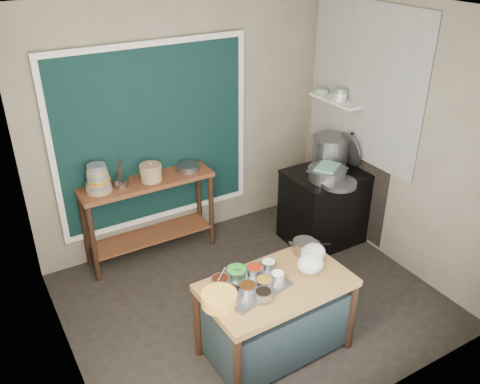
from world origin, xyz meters
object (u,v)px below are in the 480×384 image
utensil_cup (121,182)px  back_counter (150,218)px  yellow_basin (219,299)px  stove_block (325,207)px  prep_table (275,317)px  saucepan (304,247)px  steamer (327,174)px  condiment_tray (251,286)px  ceramic_crock (151,173)px  stock_pot (330,151)px

utensil_cup → back_counter: bearing=0.7°
yellow_basin → stove_block: bearing=30.5°
prep_table → stove_block: 1.96m
prep_table → saucepan: (0.46, 0.24, 0.43)m
steamer → yellow_basin: bearing=-150.6°
stove_block → utensil_cup: bearing=161.5°
condiment_tray → ceramic_crock: 1.89m
yellow_basin → utensil_cup: bearing=93.1°
yellow_basin → condiment_tray: bearing=8.6°
prep_table → condiment_tray: bearing=164.9°
back_counter → utensil_cup: size_ratio=9.48×
back_counter → steamer: (1.77, -0.86, 0.47)m
back_counter → prep_table: bearing=-79.3°
utensil_cup → steamer: utensil_cup is taller
steamer → back_counter: bearing=154.1°
yellow_basin → utensil_cup: utensil_cup is taller
stove_block → utensil_cup: 2.36m
back_counter → yellow_basin: (-0.17, -1.95, 0.33)m
stock_pot → condiment_tray: bearing=-144.8°
utensil_cup → yellow_basin: bearing=-86.9°
steamer → ceramic_crock: bearing=154.2°
back_counter → saucepan: size_ratio=6.69×
back_counter → steamer: steamer is taller
stove_block → ceramic_crock: size_ratio=3.71×
stock_pot → steamer: (-0.28, -0.30, -0.10)m
condiment_tray → back_counter: bearing=94.5°
back_counter → stove_block: (1.90, -0.73, -0.05)m
prep_table → ceramic_crock: bearing=97.7°
stove_block → stock_pot: 0.67m
condiment_tray → saucepan: saucepan is taller
back_counter → ceramic_crock: 0.56m
yellow_basin → ceramic_crock: (0.22, 1.92, 0.23)m
stove_block → saucepan: size_ratio=4.15×
back_counter → yellow_basin: back_counter is taller
prep_table → steamer: (1.40, 1.09, 0.57)m
utensil_cup → steamer: bearing=-22.7°
stove_block → saucepan: saucepan is taller
back_counter → stock_pot: size_ratio=3.29×
prep_table → back_counter: (-0.37, 1.95, 0.10)m
back_counter → yellow_basin: 1.98m
condiment_tray → yellow_basin: size_ratio=2.00×
prep_table → saucepan: 0.67m
saucepan → stock_pot: 1.70m
back_counter → ceramic_crock: ceramic_crock is taller
steamer → saucepan: bearing=-137.8°
ceramic_crock → steamer: bearing=-25.8°
condiment_tray → yellow_basin: yellow_basin is taller
condiment_tray → utensil_cup: size_ratio=3.70×
ceramic_crock → saucepan: bearing=-65.3°
ceramic_crock → prep_table: bearing=-80.6°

